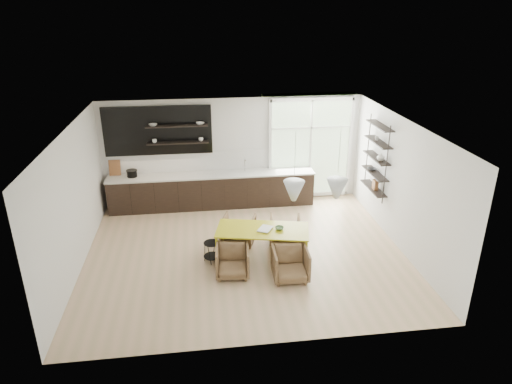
% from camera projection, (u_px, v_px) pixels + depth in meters
% --- Properties ---
extents(room, '(7.02, 6.01, 2.91)m').
position_uv_depth(room, '(264.00, 174.00, 10.74)').
color(room, '#D5AF89').
rests_on(room, ground).
extents(kitchen_run, '(5.54, 0.69, 2.75)m').
position_uv_depth(kitchen_run, '(209.00, 186.00, 12.38)').
color(kitchen_run, black).
rests_on(kitchen_run, ground).
extents(right_shelving, '(0.26, 1.22, 1.90)m').
position_uv_depth(right_shelving, '(377.00, 160.00, 11.08)').
color(right_shelving, black).
rests_on(right_shelving, ground).
extents(dining_table, '(2.10, 1.28, 0.71)m').
position_uv_depth(dining_table, '(263.00, 231.00, 9.74)').
color(dining_table, '#B0A815').
rests_on(dining_table, ground).
extents(armchair_back_left, '(0.92, 0.93, 0.68)m').
position_uv_depth(armchair_back_left, '(238.00, 231.00, 10.48)').
color(armchair_back_left, brown).
rests_on(armchair_back_left, ground).
extents(armchair_back_right, '(0.81, 0.82, 0.64)m').
position_uv_depth(armchair_back_right, '(285.00, 230.00, 10.53)').
color(armchair_back_right, brown).
rests_on(armchair_back_right, ground).
extents(armchair_front_left, '(0.73, 0.75, 0.63)m').
position_uv_depth(armchair_front_left, '(233.00, 261.00, 9.29)').
color(armchair_front_left, brown).
rests_on(armchair_front_left, ground).
extents(armchair_front_right, '(0.73, 0.75, 0.66)m').
position_uv_depth(armchair_front_right, '(290.00, 264.00, 9.16)').
color(armchair_front_right, brown).
rests_on(armchair_front_right, ground).
extents(wire_stool, '(0.36, 0.36, 0.46)m').
position_uv_depth(wire_stool, '(212.00, 249.00, 9.77)').
color(wire_stool, black).
rests_on(wire_stool, ground).
extents(table_book, '(0.39, 0.43, 0.03)m').
position_uv_depth(table_book, '(260.00, 228.00, 9.75)').
color(table_book, white).
rests_on(table_book, dining_table).
extents(table_bowl, '(0.25, 0.25, 0.06)m').
position_uv_depth(table_bowl, '(279.00, 228.00, 9.70)').
color(table_bowl, '#597E50').
rests_on(table_bowl, dining_table).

